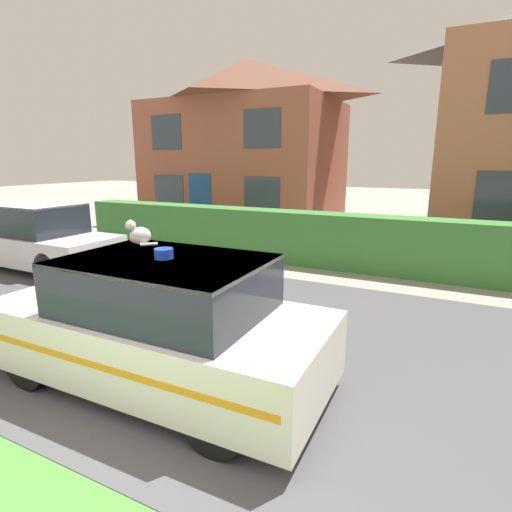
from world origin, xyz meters
TOP-DOWN VIEW (x-y plane):
  - road_strip at (0.00, 3.84)m, footprint 28.00×6.08m
  - garden_hedge at (-0.46, 8.35)m, footprint 14.45×0.78m
  - police_car at (-0.41, 2.26)m, footprint 4.01×1.77m
  - cat at (-0.68, 2.30)m, footprint 0.34×0.28m
  - neighbour_car_near at (-6.51, 5.06)m, footprint 4.43×1.65m
  - house_left at (-5.69, 14.46)m, footprint 7.80×5.67m

SIDE VIEW (x-z plane):
  - road_strip at x=0.00m, z-range 0.00..0.01m
  - garden_hedge at x=-0.46m, z-range 0.00..1.32m
  - neighbour_car_near at x=-6.51m, z-range -0.06..1.50m
  - police_car at x=-0.41m, z-range -0.07..1.55m
  - cat at x=-0.68m, z-range 1.60..1.90m
  - house_left at x=-5.69m, z-range 0.06..6.67m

